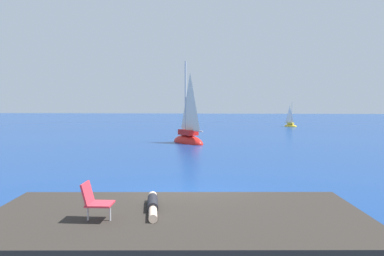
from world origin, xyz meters
The scene contains 8 objects.
ground_plane centered at (0.00, 0.00, 0.00)m, with size 160.00×160.00×0.00m, color navy.
shore_ledge centered at (0.07, -3.37, 0.31)m, with size 8.31×3.94×0.62m, color #2D2823.
boulder_seaward centered at (-2.71, -1.53, 0.00)m, with size 1.43×1.14×0.78m, color #2A2621.
boulder_inland centered at (-0.16, -1.47, 0.00)m, with size 1.36×1.09×0.75m, color #312A1F.
sailboat_near centered at (-1.27, 15.73, 0.36)m, with size 3.08×3.46×6.61m.
sailboat_far centered at (9.60, 34.02, 0.17)m, with size 1.65×1.56×3.22m.
person_sunbather centered at (-0.52, -3.07, 0.73)m, with size 0.50×1.75×0.25m.
beach_chair centered at (-1.58, -3.93, 1.06)m, with size 0.61×0.49×0.80m.
Camera 1 is at (0.98, -11.27, 3.09)m, focal length 34.65 mm.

